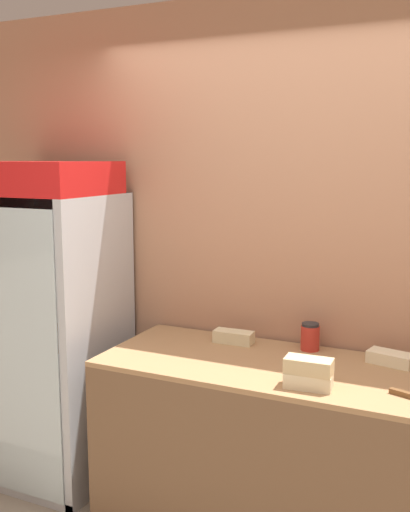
% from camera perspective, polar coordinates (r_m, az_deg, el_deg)
% --- Properties ---
extents(wall_back, '(5.20, 0.09, 2.70)m').
position_cam_1_polar(wall_back, '(3.16, 10.87, -0.18)').
color(wall_back, '#AD7A5B').
rests_on(wall_back, ground_plane).
extents(prep_counter, '(1.87, 0.72, 0.90)m').
position_cam_1_polar(prep_counter, '(3.07, 8.27, -18.27)').
color(prep_counter, brown).
rests_on(prep_counter, ground_plane).
extents(beverage_cooler, '(0.73, 0.66, 1.85)m').
position_cam_1_polar(beverage_cooler, '(3.59, -14.11, -4.76)').
color(beverage_cooler, '#B2B7BC').
rests_on(beverage_cooler, ground_plane).
extents(sandwich_stack_bottom, '(0.21, 0.12, 0.07)m').
position_cam_1_polar(sandwich_stack_bottom, '(2.64, 9.81, -11.60)').
color(sandwich_stack_bottom, beige).
rests_on(sandwich_stack_bottom, prep_counter).
extents(sandwich_stack_middle, '(0.21, 0.11, 0.07)m').
position_cam_1_polar(sandwich_stack_middle, '(2.62, 9.85, -10.26)').
color(sandwich_stack_middle, tan).
rests_on(sandwich_stack_middle, sandwich_stack_bottom).
extents(sandwich_flat_left, '(0.23, 0.15, 0.06)m').
position_cam_1_polar(sandwich_flat_left, '(3.02, 17.27, -9.27)').
color(sandwich_flat_left, beige).
rests_on(sandwich_flat_left, prep_counter).
extents(sandwich_flat_right, '(0.21, 0.10, 0.06)m').
position_cam_1_polar(sandwich_flat_right, '(3.20, 2.75, -7.70)').
color(sandwich_flat_right, beige).
rests_on(sandwich_flat_right, prep_counter).
extents(condiment_jar, '(0.10, 0.10, 0.14)m').
position_cam_1_polar(condiment_jar, '(3.12, 9.92, -7.57)').
color(condiment_jar, '#B72D23').
rests_on(condiment_jar, prep_counter).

